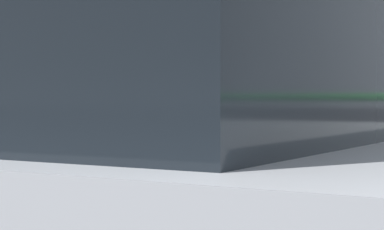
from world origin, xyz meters
TOP-DOWN VIEW (x-y plane):
  - parking_meter at (0.15, 0.48)m, footprint 0.16×0.16m
  - pedestrian_at_meter at (-0.43, 0.62)m, footprint 0.70×0.50m
  - parked_sedan_silver at (0.18, -1.24)m, footprint 4.61×1.85m
  - background_railing at (0.00, 2.62)m, footprint 24.06×0.06m

SIDE VIEW (x-z plane):
  - parked_sedan_silver at x=0.18m, z-range -0.01..1.75m
  - background_railing at x=0.00m, z-range 0.36..1.48m
  - pedestrian_at_meter at x=-0.43m, z-range 0.23..1.85m
  - parking_meter at x=0.15m, z-range 0.44..1.96m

